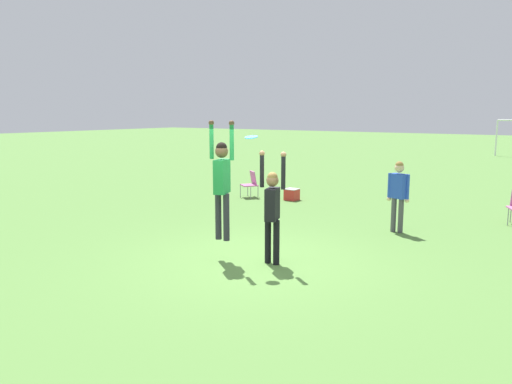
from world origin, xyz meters
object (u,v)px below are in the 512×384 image
(camping_chair_1, at_px, (251,182))
(cooler_box, at_px, (292,194))
(frisbee, at_px, (251,137))
(person_defending, at_px, (272,205))
(person_jumping, at_px, (222,177))
(person_spectator_near, at_px, (398,190))

(camping_chair_1, relative_size, cooler_box, 2.16)
(frisbee, bearing_deg, camping_chair_1, 125.26)
(person_defending, xyz_separation_m, cooler_box, (-3.17, 6.10, -0.93))
(person_defending, bearing_deg, cooler_box, -171.58)
(person_jumping, height_order, cooler_box, person_jumping)
(cooler_box, bearing_deg, frisbee, -65.80)
(frisbee, distance_m, cooler_box, 7.21)
(person_jumping, xyz_separation_m, camping_chair_1, (-3.68, 6.17, -1.11))
(person_defending, distance_m, cooler_box, 6.94)
(person_defending, bearing_deg, camping_chair_1, -160.83)
(person_defending, xyz_separation_m, camping_chair_1, (-4.61, 5.85, -0.62))
(person_jumping, relative_size, frisbee, 9.60)
(camping_chair_1, bearing_deg, person_defending, 166.40)
(person_spectator_near, bearing_deg, camping_chair_1, -178.64)
(frisbee, bearing_deg, person_spectator_near, 69.90)
(person_jumping, bearing_deg, person_defending, -90.00)
(person_jumping, relative_size, camping_chair_1, 2.64)
(person_jumping, height_order, camping_chair_1, person_jumping)
(person_spectator_near, bearing_deg, person_defending, -84.56)
(person_defending, height_order, frisbee, frisbee)
(person_jumping, relative_size, person_spectator_near, 1.35)
(person_defending, xyz_separation_m, frisbee, (-0.36, -0.16, 1.24))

